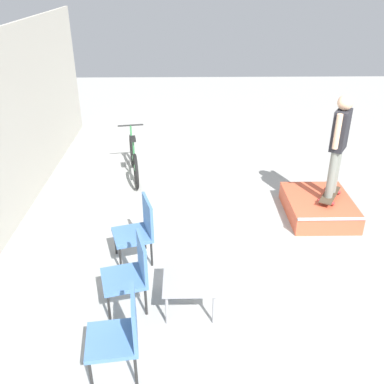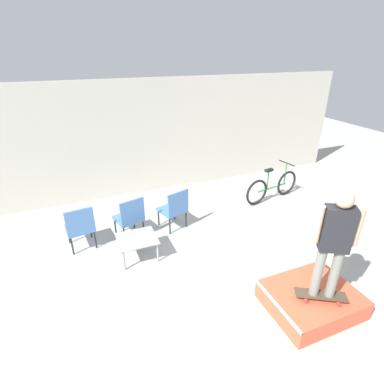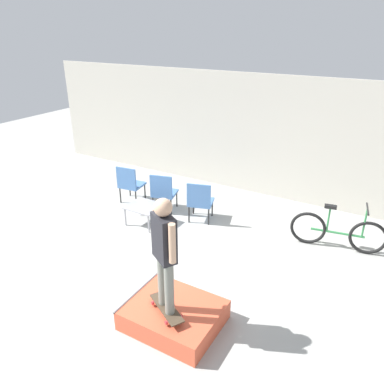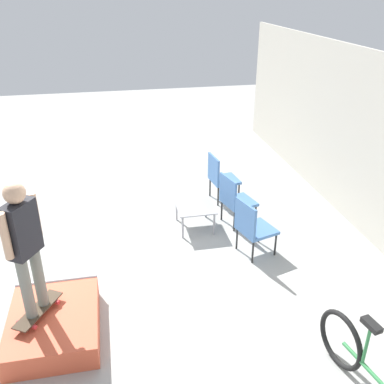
{
  "view_description": "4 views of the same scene",
  "coord_description": "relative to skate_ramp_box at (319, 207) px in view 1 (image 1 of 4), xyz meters",
  "views": [
    {
      "loc": [
        -5.07,
        1.65,
        3.74
      ],
      "look_at": [
        0.08,
        1.55,
        1.07
      ],
      "focal_mm": 40.0,
      "sensor_mm": 36.0,
      "label": 1
    },
    {
      "loc": [
        -1.75,
        -3.11,
        3.66
      ],
      "look_at": [
        0.19,
        1.65,
        1.16
      ],
      "focal_mm": 28.0,
      "sensor_mm": 36.0,
      "label": 2
    },
    {
      "loc": [
        3.61,
        -4.16,
        4.02
      ],
      "look_at": [
        0.29,
        1.53,
        1.07
      ],
      "focal_mm": 35.0,
      "sensor_mm": 36.0,
      "label": 3
    },
    {
      "loc": [
        5.51,
        0.24,
        3.95
      ],
      "look_at": [
        -0.01,
        1.36,
        1.17
      ],
      "focal_mm": 40.0,
      "sensor_mm": 36.0,
      "label": 4
    }
  ],
  "objects": [
    {
      "name": "bicycle",
      "position": [
        1.64,
        3.31,
        0.21
      ],
      "size": [
        1.76,
        0.52,
        0.95
      ],
      "rotation": [
        0.0,
        0.0,
        0.18
      ],
      "color": "black",
      "rests_on": "ground_plane"
    },
    {
      "name": "skateboard_on_ramp",
      "position": [
        -0.01,
        -0.16,
        0.24
      ],
      "size": [
        0.73,
        0.54,
        0.07
      ],
      "rotation": [
        0.0,
        0.0,
        -0.53
      ],
      "color": "#473828",
      "rests_on": "skate_ramp_box"
    },
    {
      "name": "patio_chair_left",
      "position": [
        -3.14,
        2.93,
        0.36
      ],
      "size": [
        0.58,
        0.58,
        0.95
      ],
      "rotation": [
        0.0,
        0.0,
        3.27
      ],
      "color": "black",
      "rests_on": "ground_plane"
    },
    {
      "name": "coffee_table",
      "position": [
        -2.19,
        2.23,
        0.23
      ],
      "size": [
        0.73,
        0.65,
        0.44
      ],
      "color": "#9E9EA3",
      "rests_on": "ground_plane"
    },
    {
      "name": "ground_plane",
      "position": [
        -1.24,
        0.63,
        -0.16
      ],
      "size": [
        24.0,
        24.0,
        0.0
      ],
      "primitive_type": "plane",
      "color": "#A8A8A3"
    },
    {
      "name": "patio_chair_center",
      "position": [
        -2.16,
        2.94,
        0.36
      ],
      "size": [
        0.64,
        0.64,
        0.95
      ],
      "rotation": [
        0.0,
        0.0,
        3.4
      ],
      "color": "black",
      "rests_on": "ground_plane"
    },
    {
      "name": "skate_ramp_box",
      "position": [
        0.0,
        0.0,
        0.0
      ],
      "size": [
        1.35,
        1.07,
        0.34
      ],
      "color": "#DB5638",
      "rests_on": "ground_plane"
    },
    {
      "name": "patio_chair_right",
      "position": [
        -1.19,
        2.94,
        0.36
      ],
      "size": [
        0.65,
        0.65,
        0.95
      ],
      "rotation": [
        0.0,
        0.0,
        3.44
      ],
      "color": "black",
      "rests_on": "ground_plane"
    },
    {
      "name": "person_skater",
      "position": [
        -0.01,
        -0.16,
        1.24
      ],
      "size": [
        0.5,
        0.37,
        1.68
      ],
      "rotation": [
        0.0,
        0.0,
        -0.55
      ],
      "color": "gray",
      "rests_on": "skateboard_on_ramp"
    }
  ]
}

